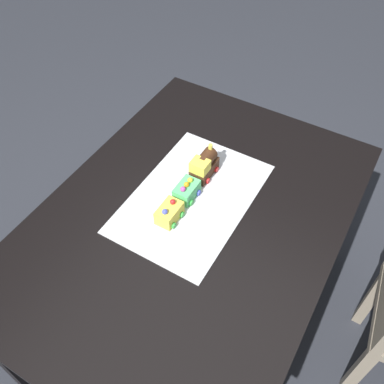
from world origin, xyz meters
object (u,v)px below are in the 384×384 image
cake_car_gondola_mint_green (187,191)px  cake_car_caboose_lemon (169,213)px  dining_table (190,234)px  cake_locomotive (204,165)px

cake_car_gondola_mint_green → cake_car_caboose_lemon: 0.12m
dining_table → cake_car_gondola_mint_green: cake_car_gondola_mint_green is taller
dining_table → cake_locomotive: cake_locomotive is taller
dining_table → cake_car_gondola_mint_green: 0.17m
cake_car_gondola_mint_green → dining_table: bearing=38.3°
dining_table → cake_car_gondola_mint_green: (-0.08, -0.06, 0.14)m
dining_table → cake_car_caboose_lemon: size_ratio=14.00×
cake_locomotive → cake_car_gondola_mint_green: bearing=-0.0°
dining_table → cake_car_gondola_mint_green: bearing=-141.7°
cake_car_gondola_mint_green → cake_car_caboose_lemon: size_ratio=1.00×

